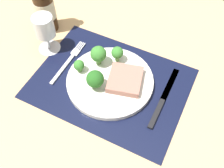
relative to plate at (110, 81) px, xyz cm
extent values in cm
cube|color=tan|center=(0.00, 0.00, -2.60)|extent=(140.00, 110.00, 3.00)
cube|color=black|center=(0.00, 0.00, -0.95)|extent=(45.58, 33.97, 0.30)
cylinder|color=silver|center=(0.00, 0.00, 0.00)|extent=(26.02, 26.02, 1.60)
cube|color=#9E6B5B|center=(4.33, 1.28, 1.87)|extent=(11.80, 12.31, 2.15)
cylinder|color=#5B8942|center=(-5.96, 4.22, 1.86)|extent=(1.46, 1.46, 2.13)
sphere|color=#387A2D|center=(-5.96, 4.22, 5.00)|extent=(4.89, 4.89, 4.89)
cylinder|color=#5B8942|center=(-2.59, -4.08, 1.54)|extent=(1.27, 1.27, 1.49)
sphere|color=#235B1E|center=(-2.59, -4.08, 4.46)|extent=(5.11, 5.11, 5.11)
cylinder|color=#6B994C|center=(-1.41, 7.83, 1.74)|extent=(1.31, 1.31, 1.88)
sphere|color=#387A2D|center=(-1.41, 7.83, 4.28)|extent=(3.75, 3.75, 3.75)
cylinder|color=#5B8942|center=(-9.79, -1.05, 1.40)|extent=(1.48, 1.48, 1.21)
sphere|color=#387A2D|center=(-9.79, -1.05, 3.39)|extent=(3.25, 3.25, 3.25)
cube|color=silver|center=(-15.61, -2.00, -0.55)|extent=(1.00, 13.00, 0.50)
cube|color=silver|center=(-15.61, 5.80, -0.55)|extent=(2.40, 2.60, 0.40)
cube|color=silver|center=(-16.51, 8.90, -0.55)|extent=(0.30, 3.60, 0.35)
cube|color=silver|center=(-15.91, 8.90, -0.55)|extent=(0.30, 3.60, 0.35)
cube|color=silver|center=(-15.31, 8.90, -0.55)|extent=(0.30, 3.60, 0.35)
cube|color=silver|center=(-14.71, 8.90, -0.55)|extent=(0.30, 3.60, 0.35)
cube|color=black|center=(16.42, -3.90, -0.40)|extent=(1.40, 10.00, 0.80)
cube|color=silver|center=(16.42, 7.60, -0.65)|extent=(1.80, 13.00, 0.30)
cylinder|color=#331E0F|center=(-30.25, 12.18, 8.22)|extent=(6.61, 6.61, 18.63)
cylinder|color=beige|center=(-30.25, 12.18, 7.29)|extent=(6.75, 6.75, 6.52)
cylinder|color=silver|center=(-24.55, 3.99, -0.90)|extent=(7.21, 7.21, 0.40)
cylinder|color=silver|center=(-24.55, 3.99, 2.20)|extent=(0.80, 0.80, 5.80)
cylinder|color=silver|center=(-24.55, 3.99, 8.55)|extent=(6.32, 6.32, 6.90)
cylinder|color=#560C19|center=(-24.55, 3.99, 6.22)|extent=(5.56, 5.56, 2.25)
camera|label=1|loc=(21.71, -42.19, 65.16)|focal=43.12mm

